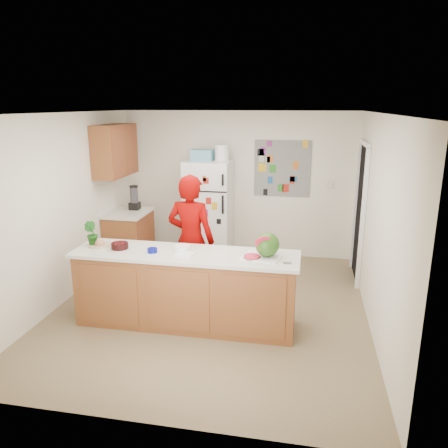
% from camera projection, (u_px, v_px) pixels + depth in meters
% --- Properties ---
extents(floor, '(4.00, 4.50, 0.02)m').
position_uv_depth(floor, '(211.00, 307.00, 5.80)').
color(floor, brown).
rests_on(floor, ground).
extents(wall_back, '(4.00, 0.02, 2.50)m').
position_uv_depth(wall_back, '(238.00, 184.00, 7.61)').
color(wall_back, beige).
rests_on(wall_back, ground).
extents(wall_left, '(0.02, 4.50, 2.50)m').
position_uv_depth(wall_left, '(64.00, 209.00, 5.83)').
color(wall_left, beige).
rests_on(wall_left, ground).
extents(wall_right, '(0.02, 4.50, 2.50)m').
position_uv_depth(wall_right, '(378.00, 224.00, 5.11)').
color(wall_right, beige).
rests_on(wall_right, ground).
extents(ceiling, '(4.00, 4.50, 0.02)m').
position_uv_depth(ceiling, '(210.00, 112.00, 5.13)').
color(ceiling, white).
rests_on(ceiling, wall_back).
extents(doorway, '(0.03, 0.85, 2.04)m').
position_uv_depth(doorway, '(361.00, 213.00, 6.54)').
color(doorway, black).
rests_on(doorway, ground).
extents(peninsula_base, '(2.60, 0.62, 0.88)m').
position_uv_depth(peninsula_base, '(186.00, 290.00, 5.25)').
color(peninsula_base, brown).
rests_on(peninsula_base, floor).
extents(peninsula_top, '(2.68, 0.70, 0.04)m').
position_uv_depth(peninsula_top, '(185.00, 254.00, 5.12)').
color(peninsula_top, silver).
rests_on(peninsula_top, peninsula_base).
extents(side_counter_base, '(0.60, 0.80, 0.86)m').
position_uv_depth(side_counter_base, '(129.00, 239.00, 7.27)').
color(side_counter_base, brown).
rests_on(side_counter_base, floor).
extents(side_counter_top, '(0.64, 0.84, 0.04)m').
position_uv_depth(side_counter_top, '(128.00, 213.00, 7.15)').
color(side_counter_top, silver).
rests_on(side_counter_top, side_counter_base).
extents(upper_cabinets, '(0.35, 1.00, 0.80)m').
position_uv_depth(upper_cabinets, '(115.00, 150.00, 6.86)').
color(upper_cabinets, brown).
rests_on(upper_cabinets, wall_left).
extents(refrigerator, '(0.75, 0.70, 1.70)m').
position_uv_depth(refrigerator, '(209.00, 211.00, 7.44)').
color(refrigerator, silver).
rests_on(refrigerator, floor).
extents(fridge_top_bin, '(0.35, 0.28, 0.18)m').
position_uv_depth(fridge_top_bin, '(202.00, 155.00, 7.21)').
color(fridge_top_bin, '#5999B2').
rests_on(fridge_top_bin, refrigerator).
extents(photo_collage, '(0.95, 0.01, 0.95)m').
position_uv_depth(photo_collage, '(282.00, 169.00, 7.37)').
color(photo_collage, slate).
rests_on(photo_collage, wall_back).
extents(person, '(0.69, 0.50, 1.75)m').
position_uv_depth(person, '(191.00, 241.00, 5.71)').
color(person, '#6C0100').
rests_on(person, floor).
extents(blender_appliance, '(0.13, 0.13, 0.38)m').
position_uv_depth(blender_appliance, '(134.00, 198.00, 7.25)').
color(blender_appliance, black).
rests_on(blender_appliance, side_counter_top).
extents(cutting_board, '(0.49, 0.41, 0.01)m').
position_uv_depth(cutting_board, '(262.00, 257.00, 4.96)').
color(cutting_board, silver).
rests_on(cutting_board, peninsula_top).
extents(watermelon, '(0.28, 0.28, 0.28)m').
position_uv_depth(watermelon, '(267.00, 245.00, 4.93)').
color(watermelon, '#206018').
rests_on(watermelon, cutting_board).
extents(watermelon_slice, '(0.18, 0.18, 0.02)m').
position_uv_depth(watermelon_slice, '(252.00, 256.00, 4.92)').
color(watermelon_slice, red).
rests_on(watermelon_slice, cutting_board).
extents(cherry_bowl, '(0.23, 0.23, 0.07)m').
position_uv_depth(cherry_bowl, '(120.00, 246.00, 5.26)').
color(cherry_bowl, black).
rests_on(cherry_bowl, peninsula_top).
extents(white_bowl, '(0.24, 0.24, 0.06)m').
position_uv_depth(white_bowl, '(182.00, 248.00, 5.19)').
color(white_bowl, silver).
rests_on(white_bowl, peninsula_top).
extents(cobalt_bowl, '(0.13, 0.13, 0.05)m').
position_uv_depth(cobalt_bowl, '(152.00, 250.00, 5.12)').
color(cobalt_bowl, '#030A69').
rests_on(cobalt_bowl, peninsula_top).
extents(plate, '(0.35, 0.35, 0.02)m').
position_uv_depth(plate, '(100.00, 245.00, 5.36)').
color(plate, '#BCB58F').
rests_on(plate, peninsula_top).
extents(paper_towel, '(0.21, 0.19, 0.02)m').
position_uv_depth(paper_towel, '(185.00, 254.00, 5.03)').
color(paper_towel, white).
rests_on(paper_towel, peninsula_top).
extents(keys, '(0.09, 0.05, 0.01)m').
position_uv_depth(keys, '(287.00, 263.00, 4.76)').
color(keys, slate).
rests_on(keys, peninsula_top).
extents(potted_plant, '(0.18, 0.16, 0.30)m').
position_uv_depth(potted_plant, '(91.00, 234.00, 5.34)').
color(potted_plant, '#0E3B0E').
rests_on(potted_plant, peninsula_top).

